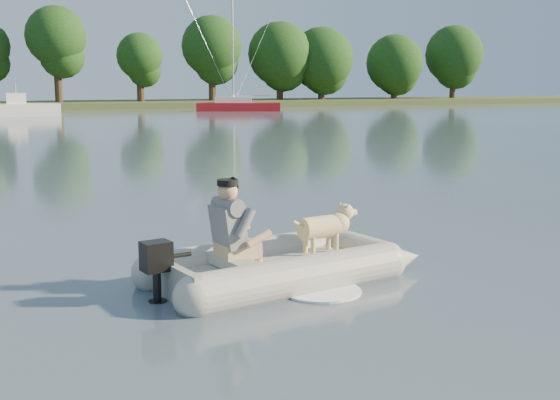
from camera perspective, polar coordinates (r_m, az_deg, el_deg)
name	(u,v)px	position (r m, az deg, el deg)	size (l,w,h in m)	color
water	(294,285)	(8.55, 1.14, -6.94)	(160.00, 160.00, 0.00)	slate
shore_bank	(15,106)	(69.58, -20.70, 7.15)	(160.00, 12.00, 0.70)	#47512D
treeline	(130,51)	(69.99, -12.08, 11.72)	(93.00, 7.35, 9.27)	#332316
dinghy	(281,232)	(8.69, 0.12, -2.62)	(4.71, 3.31, 1.39)	#9B9B96
man	(230,223)	(8.33, -4.11, -1.86)	(0.73, 0.63, 1.08)	slate
dog	(321,231)	(9.11, 3.34, -2.54)	(0.94, 0.33, 0.63)	tan
outboard_motor	(157,274)	(7.97, -9.99, -5.98)	(0.42, 0.29, 0.79)	black
motorboat	(19,101)	(54.58, -20.42, 7.57)	(5.77, 2.22, 2.44)	white
sailboat	(238,106)	(60.43, -3.45, 7.64)	(7.34, 4.54, 9.70)	#B0141B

